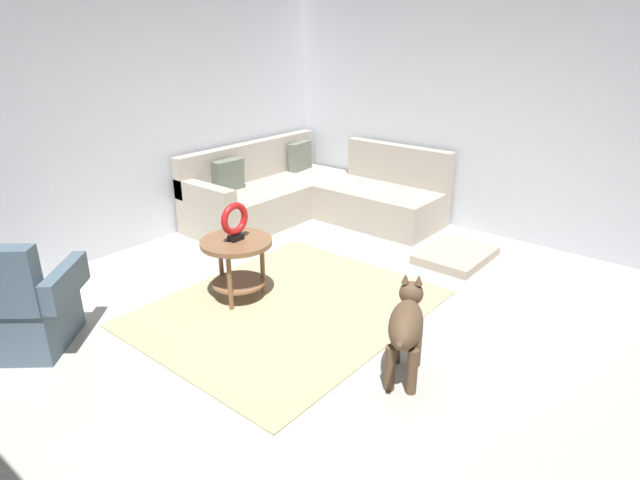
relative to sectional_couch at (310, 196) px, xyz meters
name	(u,v)px	position (x,y,z in m)	size (l,w,h in m)	color
ground_plane	(344,352)	(-1.99, -2.02, -0.34)	(6.00, 6.00, 0.10)	#B7B2A8
wall_back	(104,120)	(-1.99, 0.92, 1.06)	(6.00, 0.12, 2.70)	silver
wall_right	(517,113)	(0.95, -2.02, 1.06)	(0.12, 6.00, 2.70)	silver
area_rug	(288,308)	(-1.84, -1.32, -0.28)	(2.30, 1.90, 0.01)	tan
sectional_couch	(310,196)	(0.00, 0.00, 0.00)	(2.20, 2.25, 0.88)	#B2A899
armchair	(17,309)	(-3.48, -0.24, 0.03)	(0.98, 1.00, 0.88)	#4C6070
side_table	(237,254)	(-1.96, -0.87, 0.13)	(0.60, 0.60, 0.54)	brown
torus_sculpture	(235,221)	(-1.96, -0.87, 0.42)	(0.28, 0.08, 0.33)	black
dog_bed_mat	(456,255)	(-0.01, -1.94, -0.24)	(0.80, 0.60, 0.09)	#B2A38E
dog	(406,324)	(-1.99, -2.53, 0.09)	(0.79, 0.42, 0.63)	brown
dog_toy_ball	(410,306)	(-1.22, -2.13, -0.24)	(0.10, 0.10, 0.10)	orange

